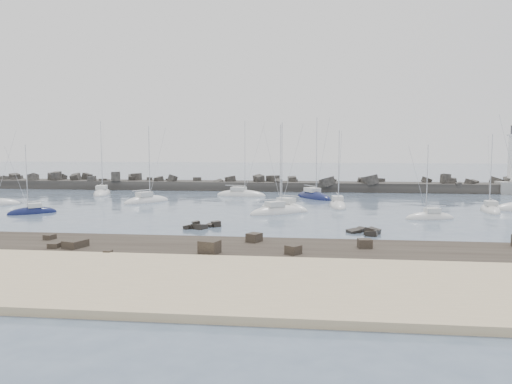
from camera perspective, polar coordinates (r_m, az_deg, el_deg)
ground at (r=64.86m, az=-0.98°, el=-2.84°), size 400.00×400.00×0.00m
sand_strip at (r=34.06m, az=-8.36°, el=-10.48°), size 140.00×14.00×1.00m
rock_shelf at (r=43.47m, az=-4.80°, el=-6.94°), size 140.00×12.00×1.90m
rock_cluster_near at (r=56.58m, az=-6.37°, el=-3.95°), size 4.08×3.39×1.10m
rock_cluster_far at (r=53.58m, az=12.55°, el=-4.55°), size 3.68×3.75×1.20m
breakwater at (r=103.28m, az=-2.31°, el=0.43°), size 115.00×7.82×5.21m
sailboat_1 at (r=98.57m, az=-17.19°, el=-0.17°), size 5.53×9.89×14.85m
sailboat_2 at (r=74.37m, az=-24.19°, el=-2.15°), size 6.12×5.52×10.15m
sailboat_3 at (r=82.84m, az=-12.41°, el=-1.06°), size 7.07×8.26×13.34m
sailboat_4 at (r=91.24m, az=-1.73°, el=-0.37°), size 9.66×4.20×14.64m
sailboat_5 at (r=71.67m, az=3.22°, el=-1.93°), size 8.25×6.86×13.28m
sailboat_6 at (r=76.05m, az=9.32°, el=-1.58°), size 2.90×7.92×12.42m
sailboat_7 at (r=67.94m, az=2.45°, el=-2.34°), size 8.37×6.92×13.32m
sailboat_8 at (r=88.04m, az=6.59°, el=-0.60°), size 7.73×9.65×15.13m
sailboat_9 at (r=66.54m, az=19.26°, el=-2.82°), size 6.60×3.23×10.17m
sailboat_10 at (r=77.19m, az=25.19°, el=-1.93°), size 3.21×7.62×11.80m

